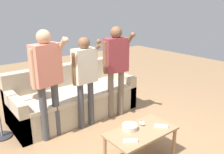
{
  "coord_description": "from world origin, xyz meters",
  "views": [
    {
      "loc": [
        -1.74,
        -1.84,
        1.85
      ],
      "look_at": [
        0.03,
        0.42,
        0.95
      ],
      "focal_mm": 37.02,
      "sensor_mm": 36.0,
      "label": 1
    }
  ],
  "objects": [
    {
      "name": "player_left",
      "position": [
        -0.59,
        1.04,
        0.98
      ],
      "size": [
        0.49,
        0.34,
        1.55
      ],
      "color": "#47474C",
      "rests_on": "ground"
    },
    {
      "name": "player_center",
      "position": [
        -0.03,
        1.0,
        0.89
      ],
      "size": [
        0.42,
        0.27,
        1.41
      ],
      "color": "#47474C",
      "rests_on": "ground"
    },
    {
      "name": "coffee_table",
      "position": [
        0.04,
        -0.14,
        0.35
      ],
      "size": [
        0.86,
        0.46,
        0.41
      ],
      "color": "#997551",
      "rests_on": "ground"
    },
    {
      "name": "game_remote_nunchuk",
      "position": [
        0.14,
        -0.04,
        0.44
      ],
      "size": [
        0.06,
        0.09,
        0.05
      ],
      "color": "white",
      "rests_on": "coffee_table"
    },
    {
      "name": "game_remote_wand_near",
      "position": [
        0.29,
        -0.23,
        0.43
      ],
      "size": [
        0.14,
        0.14,
        0.03
      ],
      "color": "white",
      "rests_on": "coffee_table"
    },
    {
      "name": "snack_bowl",
      "position": [
        -0.05,
        -0.03,
        0.44
      ],
      "size": [
        0.19,
        0.19,
        0.06
      ],
      "primitive_type": "cylinder",
      "color": "beige",
      "rests_on": "coffee_table"
    },
    {
      "name": "player_right",
      "position": [
        0.57,
        1.0,
        0.96
      ],
      "size": [
        0.45,
        0.38,
        1.53
      ],
      "color": "#756656",
      "rests_on": "ground"
    },
    {
      "name": "game_remote_wand_far",
      "position": [
        -0.22,
        -0.23,
        0.43
      ],
      "size": [
        0.15,
        0.12,
        0.03
      ],
      "color": "white",
      "rests_on": "coffee_table"
    },
    {
      "name": "couch",
      "position": [
        0.03,
        1.52,
        0.29
      ],
      "size": [
        2.11,
        0.91,
        0.84
      ],
      "color": "#B7A88E",
      "rests_on": "ground"
    }
  ]
}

